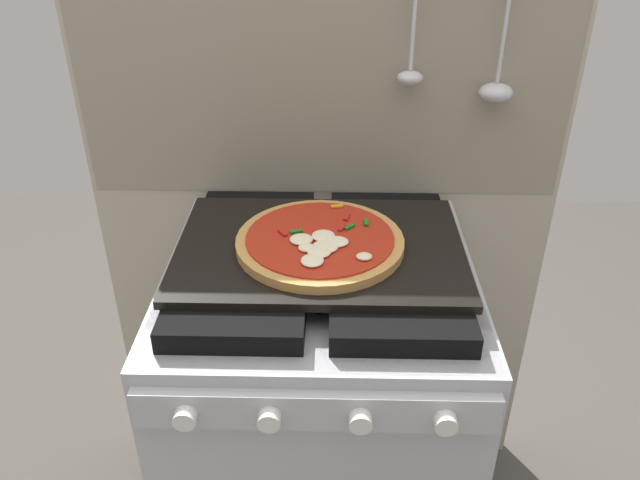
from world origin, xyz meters
TOP-DOWN VIEW (x-y plane):
  - kitchen_backsplash at (0.00, 0.33)m, footprint 1.10×0.09m
  - stove at (-0.00, -0.00)m, footprint 0.60×0.64m
  - baking_tray at (0.00, 0.00)m, footprint 0.54×0.38m
  - pizza_left at (0.00, -0.01)m, footprint 0.32×0.32m

SIDE VIEW (x-z plane):
  - stove at x=0.00m, z-range 0.00..0.90m
  - kitchen_backsplash at x=0.00m, z-range 0.01..1.56m
  - baking_tray at x=0.00m, z-range 0.90..0.92m
  - pizza_left at x=0.00m, z-range 0.91..0.94m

